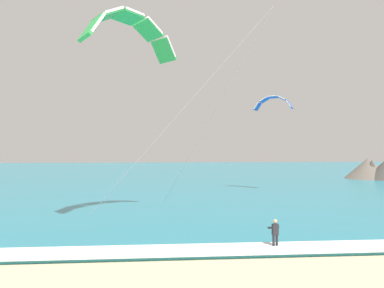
{
  "coord_description": "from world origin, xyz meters",
  "views": [
    {
      "loc": [
        -6.13,
        -7.53,
        5.6
      ],
      "look_at": [
        -4.28,
        14.79,
        5.85
      ],
      "focal_mm": 34.26,
      "sensor_mm": 36.0,
      "label": 1
    }
  ],
  "objects_px": {
    "surfboard": "(275,250)",
    "kitesurfer": "(275,233)",
    "kite_distant": "(273,101)",
    "kite_primary": "(131,29)"
  },
  "relations": [
    {
      "from": "surfboard",
      "to": "kitesurfer",
      "type": "xyz_separation_m",
      "value": [
        -0.0,
        0.02,
        0.91
      ]
    },
    {
      "from": "kite_primary",
      "to": "kite_distant",
      "type": "distance_m",
      "value": 23.78
    },
    {
      "from": "kite_distant",
      "to": "kitesurfer",
      "type": "bearing_deg",
      "value": -107.1
    },
    {
      "from": "kite_distant",
      "to": "surfboard",
      "type": "bearing_deg",
      "value": -107.08
    },
    {
      "from": "surfboard",
      "to": "kite_distant",
      "type": "xyz_separation_m",
      "value": [
        7.67,
        24.96,
        11.44
      ]
    },
    {
      "from": "surfboard",
      "to": "kitesurfer",
      "type": "distance_m",
      "value": 0.91
    },
    {
      "from": "surfboard",
      "to": "kite_distant",
      "type": "distance_m",
      "value": 28.51
    },
    {
      "from": "surfboard",
      "to": "kite_primary",
      "type": "xyz_separation_m",
      "value": [
        -8.56,
        7.86,
        14.53
      ]
    },
    {
      "from": "kite_primary",
      "to": "kite_distant",
      "type": "relative_size",
      "value": 3.28
    },
    {
      "from": "kite_primary",
      "to": "kitesurfer",
      "type": "bearing_deg",
      "value": -42.52
    }
  ]
}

